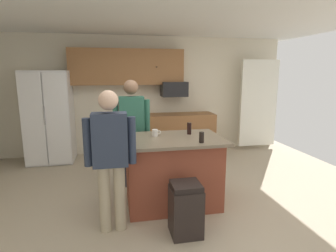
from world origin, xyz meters
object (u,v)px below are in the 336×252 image
Objects in this scene: kitchen_island at (172,171)px; trash_bin at (186,209)px; tumbler_amber at (189,128)px; refrigerator at (49,117)px; glass_stout_tall at (202,137)px; mug_ceramic_white at (155,133)px; person_elder_center at (110,153)px; person_guest_left at (132,126)px; microwave_over_range at (174,89)px.

trash_bin is at bearing -90.41° from kitchen_island.
tumbler_amber is (0.28, 0.17, 0.55)m from kitchen_island.
glass_stout_tall is at bearing -48.09° from refrigerator.
refrigerator is 2.83m from mug_ceramic_white.
kitchen_island is at bearing -34.61° from mug_ceramic_white.
person_elder_center is 2.66× the size of trash_bin.
person_guest_left reaches higher than kitchen_island.
kitchen_island is at bearing -148.96° from tumbler_amber.
trash_bin is at bearing -48.96° from person_elder_center.
mug_ceramic_white is at bearing -108.53° from microwave_over_range.
person_elder_center is at bearing 163.18° from trash_bin.
trash_bin is (0.80, -0.24, -0.63)m from person_elder_center.
mug_ceramic_white is (-0.76, -2.28, -0.46)m from microwave_over_range.
glass_stout_tall reaches higher than mug_ceramic_white.
tumbler_amber is at bearing -96.87° from microwave_over_range.
person_guest_left reaches higher than mug_ceramic_white.
kitchen_island is (-0.55, -2.42, -0.97)m from microwave_over_range.
tumbler_amber reaches higher than kitchen_island.
kitchen_island is at bearing 89.59° from trash_bin.
person_elder_center is at bearing -147.86° from kitchen_island.
person_guest_left is at bearing 43.41° from person_elder_center.
person_guest_left is 10.33× the size of tumbler_amber.
tumbler_amber is at bearing -42.50° from refrigerator.
glass_stout_tall is at bearing 54.39° from trash_bin.
person_elder_center reaches higher than microwave_over_range.
microwave_over_range is 3.40× the size of tumbler_amber.
microwave_over_range is (2.60, 0.12, 0.53)m from refrigerator.
microwave_over_range is at bearing 77.16° from kitchen_island.
refrigerator is at bearing 81.63° from person_elder_center.
tumbler_amber reaches higher than glass_stout_tall.
trash_bin is (-0.56, -3.17, -1.15)m from microwave_over_range.
refrigerator is at bearing 131.91° from glass_stout_tall.
tumbler_amber is at bearing -0.28° from person_elder_center.
person_guest_left reaches higher than microwave_over_range.
person_guest_left is 12.46× the size of glass_stout_tall.
person_guest_left is 1.31m from glass_stout_tall.
trash_bin is (-0.01, -0.75, -0.18)m from kitchen_island.
refrigerator is 3.52m from glass_stout_tall.
refrigerator is 3.73m from trash_bin.
microwave_over_range is 0.33× the size of person_guest_left.
refrigerator reaches higher than trash_bin.
tumbler_amber reaches higher than mug_ceramic_white.
refrigerator reaches higher than tumbler_amber.
refrigerator reaches higher than person_elder_center.
mug_ceramic_white is 0.69m from glass_stout_tall.
tumbler_amber is (1.09, 0.68, 0.10)m from person_elder_center.
person_elder_center is at bearing -170.32° from glass_stout_tall.
microwave_over_range is at bearing 83.13° from tumbler_amber.
refrigerator is 3.16m from tumbler_amber.
kitchen_island is at bearing -48.35° from refrigerator.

